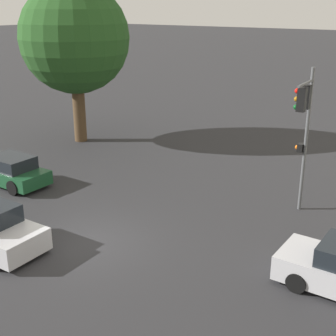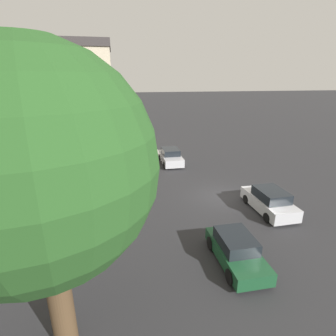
# 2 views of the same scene
# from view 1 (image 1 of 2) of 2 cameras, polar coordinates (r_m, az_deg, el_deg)

# --- Properties ---
(ground_plane) EXTENTS (300.00, 300.00, 0.00)m
(ground_plane) POSITION_cam_1_polar(r_m,az_deg,el_deg) (17.41, -9.56, -8.88)
(ground_plane) COLOR #28282B
(street_tree) EXTENTS (6.51, 6.51, 9.51)m
(street_tree) POSITION_cam_1_polar(r_m,az_deg,el_deg) (29.00, -11.32, 15.22)
(street_tree) COLOR #4C3823
(street_tree) RESTS_ON ground_plane
(traffic_signal) EXTENTS (0.62, 1.92, 5.90)m
(traffic_signal) POSITION_cam_1_polar(r_m,az_deg,el_deg) (18.77, 16.21, 6.10)
(traffic_signal) COLOR #515456
(traffic_signal) RESTS_ON ground_plane
(crossing_car_0) EXTENTS (3.99, 1.87, 1.41)m
(crossing_car_0) POSITION_cam_1_polar(r_m,az_deg,el_deg) (23.41, -18.66, -0.34)
(crossing_car_0) COLOR #194728
(crossing_car_0) RESTS_ON ground_plane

